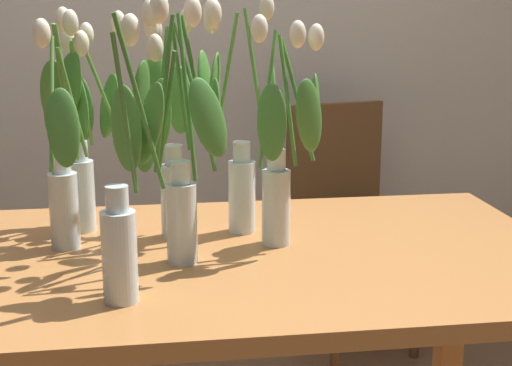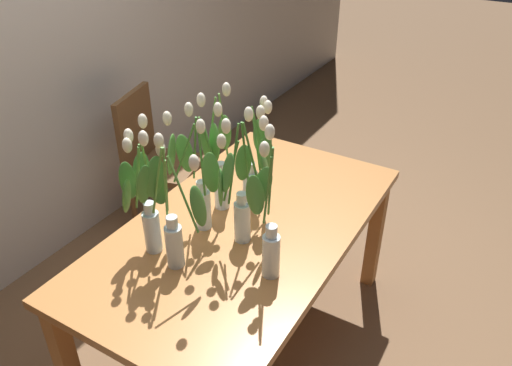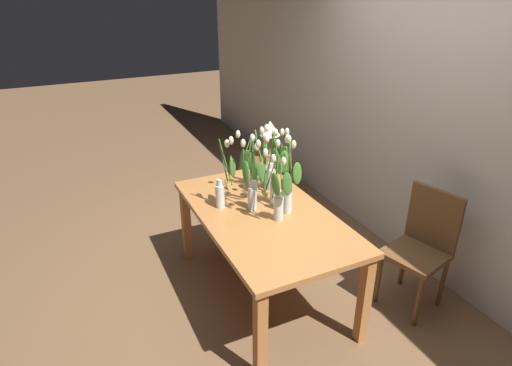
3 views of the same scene
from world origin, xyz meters
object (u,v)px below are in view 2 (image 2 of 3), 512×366
at_px(dining_chair, 153,155).
at_px(tulip_vase_4, 220,170).
at_px(tulip_vase_2, 169,213).
at_px(tulip_vase_6, 268,231).
at_px(tulip_vase_0, 241,193).
at_px(tulip_vase_3, 199,179).
at_px(tulip_vase_5, 256,167).
at_px(dining_table, 244,241).
at_px(tulip_vase_1, 144,206).

bearing_deg(dining_chair, tulip_vase_4, -120.39).
relative_size(tulip_vase_4, dining_chair, 0.63).
bearing_deg(tulip_vase_2, tulip_vase_6, -66.55).
xyz_separation_m(tulip_vase_0, tulip_vase_6, (-0.11, -0.18, -0.05)).
distance_m(tulip_vase_0, tulip_vase_6, 0.22).
distance_m(tulip_vase_3, tulip_vase_6, 0.40).
bearing_deg(tulip_vase_5, tulip_vase_6, -143.81).
bearing_deg(dining_chair, dining_table, -119.11).
height_order(tulip_vase_0, tulip_vase_2, tulip_vase_0).
xyz_separation_m(tulip_vase_5, dining_chair, (0.43, 1.01, -0.42)).
bearing_deg(dining_table, tulip_vase_0, -153.19).
bearing_deg(dining_table, tulip_vase_1, 141.41).
height_order(dining_table, dining_chair, dining_chair).
xyz_separation_m(dining_table, tulip_vase_4, (0.07, 0.17, 0.29)).
height_order(tulip_vase_1, dining_chair, tulip_vase_1).
xyz_separation_m(tulip_vase_2, dining_chair, (0.93, 0.93, -0.45)).
height_order(dining_table, tulip_vase_5, tulip_vase_5).
xyz_separation_m(dining_table, dining_chair, (0.58, 1.04, -0.12)).
distance_m(tulip_vase_2, dining_chair, 1.39).
xyz_separation_m(tulip_vase_2, tulip_vase_6, (0.15, -0.34, -0.05)).
xyz_separation_m(tulip_vase_0, tulip_vase_3, (-0.00, 0.20, 0.00)).
xyz_separation_m(tulip_vase_5, tulip_vase_6, (-0.35, -0.26, -0.02)).
distance_m(tulip_vase_0, tulip_vase_2, 0.30).
relative_size(tulip_vase_2, dining_chair, 0.60).
xyz_separation_m(dining_table, tulip_vase_3, (-0.10, 0.15, 0.33)).
relative_size(tulip_vase_6, dining_chair, 0.63).
height_order(tulip_vase_5, dining_chair, tulip_vase_5).
bearing_deg(dining_table, dining_chair, 60.89).
distance_m(dining_table, tulip_vase_1, 0.51).
height_order(tulip_vase_4, tulip_vase_6, same).
distance_m(tulip_vase_4, dining_chair, 1.09).
bearing_deg(tulip_vase_2, tulip_vase_0, -31.08).
relative_size(dining_table, tulip_vase_2, 2.89).
bearing_deg(tulip_vase_4, tulip_vase_1, 166.56).
bearing_deg(tulip_vase_0, tulip_vase_5, 17.08).
distance_m(tulip_vase_1, tulip_vase_2, 0.16).
bearing_deg(dining_chair, tulip_vase_1, -139.20).
bearing_deg(tulip_vase_4, tulip_vase_3, -176.26).
bearing_deg(tulip_vase_3, tulip_vase_1, 155.57).
height_order(tulip_vase_3, tulip_vase_4, tulip_vase_4).
height_order(dining_table, tulip_vase_3, tulip_vase_3).
height_order(dining_table, tulip_vase_2, tulip_vase_2).
relative_size(tulip_vase_2, tulip_vase_5, 1.03).
height_order(dining_table, tulip_vase_4, tulip_vase_4).
bearing_deg(tulip_vase_0, dining_table, 26.81).
distance_m(tulip_vase_4, tulip_vase_5, 0.16).
distance_m(tulip_vase_3, tulip_vase_5, 0.28).
distance_m(dining_table, tulip_vase_0, 0.34).
relative_size(tulip_vase_0, dining_chair, 0.62).
relative_size(dining_table, tulip_vase_6, 2.75).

